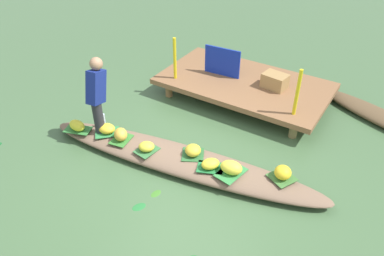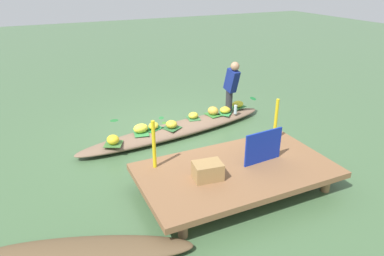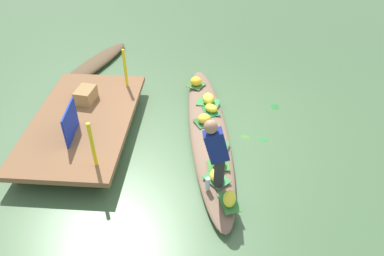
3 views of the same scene
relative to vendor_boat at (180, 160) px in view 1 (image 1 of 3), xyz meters
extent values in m
plane|color=#43633E|center=(0.00, 0.00, -0.11)|extent=(40.00, 40.00, 0.00)
cube|color=brown|center=(-0.06, 2.35, 0.21)|extent=(3.20, 1.80, 0.10)
cylinder|color=olive|center=(-1.34, 1.63, 0.03)|extent=(0.14, 0.14, 0.27)
cylinder|color=olive|center=(1.22, 1.63, 0.03)|extent=(0.14, 0.14, 0.27)
cylinder|color=olive|center=(-1.34, 3.07, 0.03)|extent=(0.14, 0.14, 0.27)
cylinder|color=#856142|center=(1.22, 3.07, 0.03)|extent=(0.14, 0.14, 0.27)
ellipsoid|color=#795E49|center=(0.00, 0.00, 0.00)|extent=(4.64, 1.35, 0.22)
ellipsoid|color=brown|center=(2.45, 2.90, -0.02)|extent=(2.68, 1.43, 0.17)
cube|color=#366E3B|center=(-0.47, -0.19, 0.11)|extent=(0.32, 0.38, 0.01)
ellipsoid|color=gold|center=(-0.47, -0.19, 0.18)|extent=(0.32, 0.30, 0.14)
cube|color=#227339|center=(0.55, -0.02, 0.11)|extent=(0.45, 0.39, 0.01)
ellipsoid|color=yellow|center=(0.55, -0.02, 0.18)|extent=(0.33, 0.34, 0.14)
cube|color=#348341|center=(0.85, 0.04, 0.11)|extent=(0.37, 0.49, 0.01)
ellipsoid|color=yellow|center=(0.85, 0.04, 0.21)|extent=(0.35, 0.27, 0.19)
cube|color=#3D6F32|center=(1.51, 0.33, 0.11)|extent=(0.44, 0.44, 0.01)
ellipsoid|color=yellow|center=(1.51, 0.33, 0.21)|extent=(0.31, 0.32, 0.19)
cube|color=#328344|center=(-1.30, -0.17, 0.11)|extent=(0.48, 0.47, 0.01)
ellipsoid|color=yellow|center=(-1.30, -0.17, 0.19)|extent=(0.32, 0.28, 0.16)
cube|color=#367A2F|center=(-0.99, -0.19, 0.11)|extent=(0.32, 0.39, 0.01)
ellipsoid|color=gold|center=(-0.99, -0.19, 0.21)|extent=(0.33, 0.32, 0.20)
cube|color=#337635|center=(-1.77, -0.37, 0.11)|extent=(0.48, 0.37, 0.01)
ellipsoid|color=yellow|center=(-1.77, -0.37, 0.20)|extent=(0.32, 0.22, 0.17)
cube|color=#2D6332|center=(0.18, 0.10, 0.11)|extent=(0.45, 0.45, 0.01)
ellipsoid|color=gold|center=(0.18, 0.10, 0.20)|extent=(0.34, 0.34, 0.17)
cylinder|color=#28282D|center=(-1.42, -0.20, 0.38)|extent=(0.16, 0.16, 0.55)
cube|color=navy|center=(-1.43, -0.14, 0.91)|extent=(0.23, 0.42, 0.57)
sphere|color=#9E7556|center=(-1.44, -0.05, 1.26)|extent=(0.20, 0.20, 0.20)
cylinder|color=silver|center=(-1.51, -0.03, 0.21)|extent=(0.07, 0.07, 0.21)
cube|color=#122A9E|center=(-0.56, 2.35, 0.54)|extent=(0.73, 0.08, 0.56)
cylinder|color=yellow|center=(-1.26, 1.75, 0.67)|extent=(0.06, 0.06, 0.83)
cylinder|color=yellow|center=(1.14, 1.75, 0.67)|extent=(0.06, 0.06, 0.83)
cube|color=#9F7A48|center=(0.51, 2.43, 0.40)|extent=(0.48, 0.38, 0.27)
ellipsoid|color=#3E7B28|center=(0.06, -0.69, -0.10)|extent=(0.13, 0.19, 0.01)
ellipsoid|color=#267334|center=(0.01, -1.02, -0.10)|extent=(0.20, 0.23, 0.01)
camera|label=1|loc=(2.52, -3.66, 3.76)|focal=35.46mm
camera|label=2|loc=(2.69, 6.52, 3.20)|focal=32.67mm
camera|label=3|loc=(-5.60, -0.09, 4.47)|focal=35.82mm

